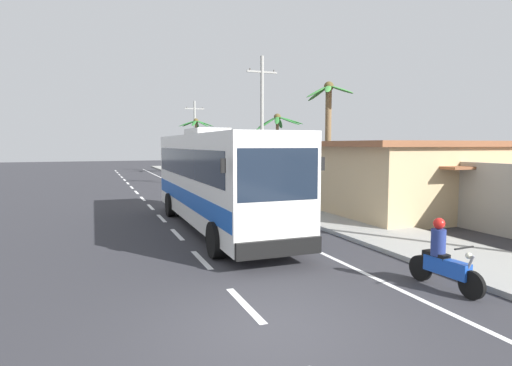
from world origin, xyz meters
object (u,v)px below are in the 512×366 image
utility_pole_far (195,135)px  palm_nearest (229,140)px  motorcycle_trailing (443,260)px  palm_second (278,130)px  coach_bus_foreground (216,176)px  palm_fourth (196,131)px  motorcycle_beside_bus (214,188)px  pedestrian_near_kerb (255,178)px  roadside_building (473,175)px  palm_third (328,121)px  utility_pole_mid (262,121)px

utility_pole_far → palm_nearest: 5.88m
motorcycle_trailing → palm_second: 24.48m
utility_pole_far → palm_nearest: (2.29, -5.38, -0.64)m
coach_bus_foreground → palm_fourth: size_ratio=1.94×
coach_bus_foreground → motorcycle_beside_bus: (2.32, 8.66, -1.36)m
coach_bus_foreground → palm_second: size_ratio=2.08×
pedestrian_near_kerb → motorcycle_beside_bus: bearing=-150.5°
motorcycle_trailing → roadside_building: roadside_building is taller
utility_pole_far → palm_third: 26.13m
utility_pole_mid → utility_pole_far: bearing=90.4°
roadside_building → coach_bus_foreground: bearing=-179.9°
roadside_building → palm_nearest: bearing=99.0°
pedestrian_near_kerb → utility_pole_mid: bearing=71.1°
palm_nearest → coach_bus_foreground: bearing=-108.7°
motorcycle_trailing → palm_nearest: size_ratio=0.40×
coach_bus_foreground → roadside_building: 13.23m
roadside_building → palm_second: bearing=104.7°
coach_bus_foreground → motorcycle_beside_bus: 9.07m
motorcycle_beside_bus → pedestrian_near_kerb: (3.05, 0.99, 0.44)m
coach_bus_foreground → palm_nearest: palm_nearest is taller
palm_nearest → palm_fourth: 4.33m
utility_pole_mid → motorcycle_beside_bus: bearing=-142.3°
palm_fourth → motorcycle_beside_bus: bearing=-100.7°
coach_bus_foreground → utility_pole_mid: size_ratio=1.25×
motorcycle_beside_bus → motorcycle_trailing: size_ratio=1.00×
motorcycle_beside_bus → roadside_building: (10.90, -8.62, 1.05)m
pedestrian_near_kerb → palm_fourth: 20.55m
motorcycle_beside_bus → palm_second: (7.00, 6.27, 3.71)m
motorcycle_beside_bus → palm_nearest: size_ratio=0.40×
coach_bus_foreground → roadside_building: bearing=0.1°
motorcycle_beside_bus → palm_second: 10.11m
roadside_building → palm_third: bearing=129.1°
coach_bus_foreground → palm_third: 10.61m
utility_pole_far → roadside_building: (6.51, -31.95, -2.57)m
palm_second → palm_fourth: size_ratio=0.93×
pedestrian_near_kerb → utility_pole_far: bearing=98.1°
pedestrian_near_kerb → utility_pole_far: utility_pole_far is taller
pedestrian_near_kerb → palm_third: bearing=-39.0°
utility_pole_far → roadside_building: utility_pole_far is taller
motorcycle_trailing → palm_third: palm_third is taller
pedestrian_near_kerb → palm_second: bearing=64.8°
pedestrian_near_kerb → utility_pole_mid: size_ratio=0.19×
coach_bus_foreground → motorcycle_beside_bus: size_ratio=5.95×
utility_pole_far → palm_fourth: bearing=-100.1°
coach_bus_foreground → motorcycle_trailing: size_ratio=5.95×
motorcycle_trailing → palm_fourth: 38.61m
utility_pole_far → motorcycle_trailing: bearing=-95.5°
utility_pole_far → palm_second: size_ratio=1.44×
palm_nearest → motorcycle_trailing: bearing=-100.0°
utility_pole_far → pedestrian_near_kerb: bearing=-93.4°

